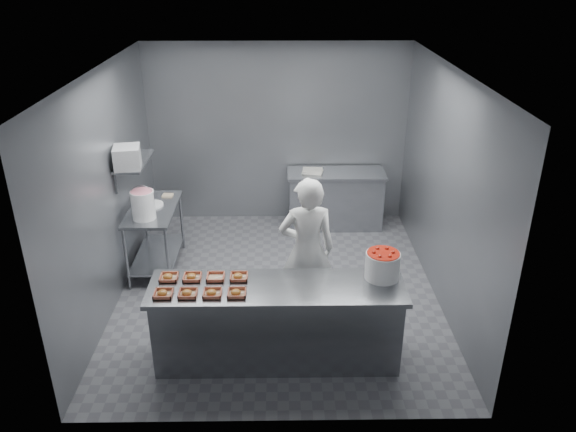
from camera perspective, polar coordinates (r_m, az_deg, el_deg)
The scene contains 24 objects.
floor at distance 7.31m, azimuth -1.03°, elevation -7.47°, with size 4.50×4.50×0.00m, color #4C4C51.
ceiling at distance 6.27m, azimuth -1.23°, elevation 14.65°, with size 4.50×4.50×0.00m, color white.
wall_back at distance 8.79m, azimuth -1.07°, elevation 8.30°, with size 4.00×0.04×2.80m, color slate.
wall_left at distance 6.97m, azimuth -17.81°, elevation 2.51°, with size 0.04×4.50×2.80m, color slate.
wall_right at distance 6.95m, azimuth 15.62°, elevation 2.72°, with size 0.04×4.50×2.80m, color slate.
service_counter at distance 5.94m, azimuth -1.09°, elevation -10.78°, with size 2.60×0.70×0.90m.
prep_table at distance 7.73m, azimuth -13.38°, elevation -1.26°, with size 0.60×1.20×0.90m.
back_counter at distance 8.83m, azimuth 4.82°, elevation 1.74°, with size 1.50×0.60×0.90m.
wall_shelf at distance 7.41m, azimuth -15.40°, elevation 5.39°, with size 0.35×0.90×0.03m, color slate.
tray_0 at distance 5.67m, azimuth -12.58°, elevation -7.68°, with size 0.19×0.18×0.06m.
tray_1 at distance 5.62m, azimuth -10.17°, elevation -7.72°, with size 0.19×0.18×0.06m.
tray_2 at distance 5.59m, azimuth -7.72°, elevation -7.76°, with size 0.19×0.18×0.06m.
tray_3 at distance 5.57m, azimuth -5.24°, elevation -7.78°, with size 0.19×0.18×0.06m.
tray_4 at distance 5.92m, azimuth -12.04°, elevation -6.08°, with size 0.19×0.18×0.06m.
tray_5 at distance 5.88m, azimuth -9.73°, elevation -6.11°, with size 0.19×0.18×0.06m.
tray_6 at distance 5.85m, azimuth -7.36°, elevation -6.16°, with size 0.19×0.18×0.04m.
tray_7 at distance 5.83m, azimuth -5.03°, elevation -6.14°, with size 0.19×0.18×0.06m.
worker at distance 6.39m, azimuth 1.94°, elevation -3.48°, with size 0.64×0.42×1.76m, color white.
strawberry_tub at distance 5.83m, azimuth 9.58°, elevation -4.87°, with size 0.35×0.35×0.29m.
glaze_bucket at distance 7.25m, azimuth -14.51°, elevation 1.17°, with size 0.31×0.29×0.45m.
bucket_lid at distance 7.67m, azimuth -13.68°, elevation 1.12°, with size 0.31×0.31×0.02m, color white.
rag at distance 7.93m, azimuth -12.13°, elevation 2.07°, with size 0.14×0.12×0.02m, color #CCB28C.
appliance at distance 7.12m, azimuth -16.03°, elevation 5.77°, with size 0.31×0.35×0.27m, color gray.
paper_stack at distance 8.62m, azimuth 2.52°, elevation 4.61°, with size 0.30×0.22×0.05m, color silver.
Camera 1 is at (0.04, -6.17, 3.93)m, focal length 35.00 mm.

